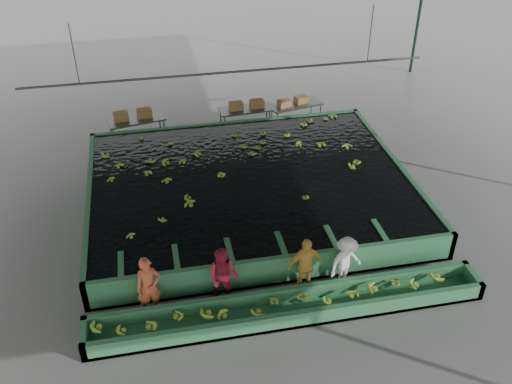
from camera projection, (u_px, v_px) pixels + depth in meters
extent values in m
plane|color=slate|center=(259.00, 229.00, 17.15)|extent=(80.00, 80.00, 0.00)
cube|color=gray|center=(260.00, 71.00, 14.37)|extent=(20.00, 22.00, 0.04)
cube|color=black|center=(250.00, 179.00, 17.90)|extent=(9.70, 7.70, 0.00)
cylinder|color=#59605B|center=(230.00, 72.00, 19.55)|extent=(0.08, 0.08, 14.00)
cylinder|color=#59605B|center=(74.00, 55.00, 18.15)|extent=(0.04, 0.04, 2.00)
cylinder|color=#59605B|center=(370.00, 34.00, 19.83)|extent=(0.04, 0.04, 2.00)
imported|color=#C85832|center=(149.00, 287.00, 13.84)|extent=(0.68, 0.51, 1.69)
imported|color=#A32137|center=(223.00, 277.00, 14.16)|extent=(0.99, 0.89, 1.66)
imported|color=gold|center=(305.00, 265.00, 14.51)|extent=(1.02, 0.53, 1.66)
imported|color=white|center=(346.00, 262.00, 14.73)|extent=(1.12, 0.87, 1.52)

